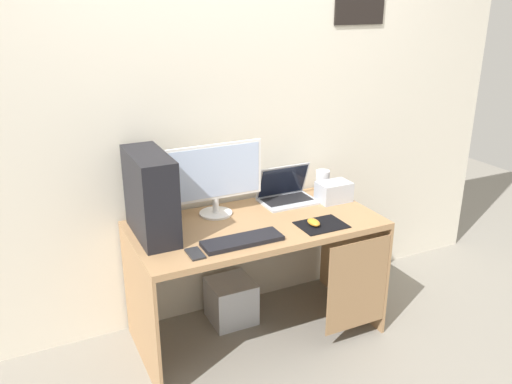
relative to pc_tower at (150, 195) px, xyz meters
name	(u,v)px	position (x,y,z in m)	size (l,w,h in m)	color
ground_plane	(256,331)	(0.56, -0.09, -0.95)	(8.00, 8.00, 0.00)	gray
wall_back	(227,107)	(0.56, 0.30, 0.35)	(4.00, 0.05, 2.60)	beige
desk	(259,246)	(0.58, -0.10, -0.37)	(1.38, 0.69, 0.72)	#A37A51
pc_tower	(150,195)	(0.00, 0.00, 0.00)	(0.18, 0.46, 0.45)	black
monitor	(215,177)	(0.40, 0.11, 0.00)	(0.56, 0.19, 0.42)	white
laptop	(286,194)	(0.87, 0.13, -0.18)	(0.33, 0.23, 0.22)	#B7BCC6
speaker	(323,182)	(1.15, 0.16, -0.15)	(0.09, 0.09, 0.15)	silver
projector	(334,192)	(1.13, 0.00, -0.16)	(0.20, 0.14, 0.12)	#B7BCC6
keyboard	(242,241)	(0.38, -0.29, -0.21)	(0.42, 0.14, 0.02)	black
mousepad	(321,225)	(0.87, -0.28, -0.22)	(0.26, 0.20, 0.01)	black
mouse_left	(314,222)	(0.82, -0.27, -0.20)	(0.06, 0.10, 0.03)	orange
cell_phone	(195,254)	(0.12, -0.31, -0.22)	(0.07, 0.13, 0.01)	#232326
subwoofer	(231,301)	(0.48, 0.10, -0.81)	(0.27, 0.27, 0.27)	#B7BCC6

